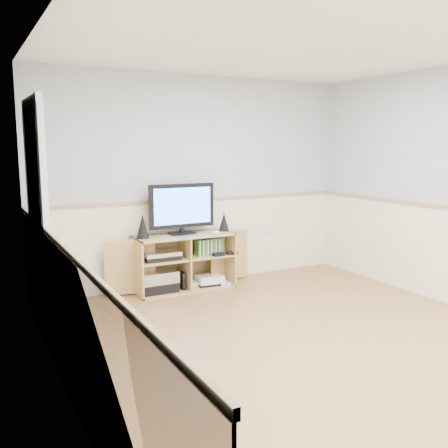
{
  "coord_description": "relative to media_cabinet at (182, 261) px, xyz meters",
  "views": [
    {
      "loc": [
        -2.55,
        -3.24,
        1.68
      ],
      "look_at": [
        -0.19,
        1.2,
        0.88
      ],
      "focal_mm": 40.0,
      "sensor_mm": 36.0,
      "label": 1
    }
  ],
  "objects": [
    {
      "name": "room",
      "position": [
        0.24,
        -1.93,
        0.88
      ],
      "size": [
        4.04,
        4.54,
        2.54
      ],
      "color": "#B2804F",
      "rests_on": "ground"
    },
    {
      "name": "game_cases",
      "position": [
        0.31,
        -0.07,
        0.15
      ],
      "size": [
        0.33,
        0.13,
        0.19
      ],
      "primitive_type": "cube",
      "color": "#3F8C3F",
      "rests_on": "media_cabinet"
    },
    {
      "name": "media_cabinet",
      "position": [
        0.0,
        0.0,
        0.0
      ],
      "size": [
        1.82,
        0.44,
        0.65
      ],
      "color": "tan",
      "rests_on": "floor"
    },
    {
      "name": "game_consoles",
      "position": [
        0.3,
        -0.07,
        -0.26
      ],
      "size": [
        0.45,
        0.3,
        0.11
      ],
      "color": "white",
      "rests_on": "media_cabinet"
    },
    {
      "name": "wall_outlet",
      "position": [
        1.29,
        0.18,
        0.27
      ],
      "size": [
        0.12,
        0.03,
        0.12
      ],
      "primitive_type": "cube",
      "color": "white",
      "rests_on": "wall_back"
    },
    {
      "name": "keyboard",
      "position": [
        0.03,
        -0.19,
        0.32
      ],
      "size": [
        0.34,
        0.18,
        0.01
      ],
      "primitive_type": "cube",
      "rotation": [
        0.0,
        0.0,
        0.19
      ],
      "color": "silver",
      "rests_on": "media_cabinet"
    },
    {
      "name": "mouse",
      "position": [
        0.36,
        -0.19,
        0.34
      ],
      "size": [
        0.1,
        0.07,
        0.04
      ],
      "primitive_type": "ellipsoid",
      "rotation": [
        0.0,
        0.0,
        -0.02
      ],
      "color": "white",
      "rests_on": "media_cabinet"
    },
    {
      "name": "av_components",
      "position": [
        -0.31,
        -0.05,
        -0.11
      ],
      "size": [
        0.51,
        0.31,
        0.47
      ],
      "color": "black",
      "rests_on": "media_cabinet"
    },
    {
      "name": "speaker_left",
      "position": [
        -0.49,
        -0.03,
        0.45
      ],
      "size": [
        0.15,
        0.15,
        0.27
      ],
      "primitive_type": "cone",
      "color": "black",
      "rests_on": "media_cabinet"
    },
    {
      "name": "monitor",
      "position": [
        0.0,
        -0.01,
        0.64
      ],
      "size": [
        0.8,
        0.18,
        0.59
      ],
      "color": "black",
      "rests_on": "media_cabinet"
    },
    {
      "name": "speaker_right",
      "position": [
        0.54,
        -0.03,
        0.43
      ],
      "size": [
        0.12,
        0.12,
        0.23
      ],
      "primitive_type": "cone",
      "color": "black",
      "rests_on": "media_cabinet"
    }
  ]
}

